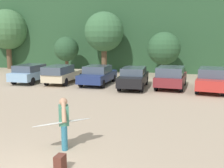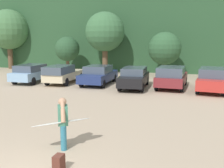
# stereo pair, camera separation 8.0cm
# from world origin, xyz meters

# --- Properties ---
(hillside_ridge) EXTENTS (108.00, 12.00, 8.90)m
(hillside_ridge) POSITION_xyz_m (0.00, 29.14, 4.45)
(hillside_ridge) COLOR #284C2D
(hillside_ridge) RESTS_ON ground_plane
(tree_left) EXTENTS (4.79, 4.79, 7.15)m
(tree_left) POSITION_xyz_m (-17.31, 22.43, 4.72)
(tree_left) COLOR brown
(tree_left) RESTS_ON ground_plane
(tree_right) EXTENTS (2.63, 2.63, 3.87)m
(tree_right) POSITION_xyz_m (-8.71, 20.65, 2.54)
(tree_right) COLOR brown
(tree_right) RESTS_ON ground_plane
(tree_far_right) EXTENTS (4.02, 4.02, 6.36)m
(tree_far_right) POSITION_xyz_m (-4.53, 20.82, 4.31)
(tree_far_right) COLOR brown
(tree_far_right) RESTS_ON ground_plane
(tree_center_left) EXTENTS (3.14, 3.14, 4.28)m
(tree_center_left) POSITION_xyz_m (1.58, 20.49, 2.70)
(tree_center_left) COLOR brown
(tree_center_left) RESTS_ON ground_plane
(parked_car_sky_blue) EXTENTS (1.94, 4.83, 1.51)m
(parked_car_sky_blue) POSITION_xyz_m (-8.69, 13.98, 0.79)
(parked_car_sky_blue) COLOR #84ADD1
(parked_car_sky_blue) RESTS_ON ground_plane
(parked_car_champagne) EXTENTS (1.98, 4.90, 1.51)m
(parked_car_champagne) POSITION_xyz_m (-5.98, 14.09, 0.80)
(parked_car_champagne) COLOR beige
(parked_car_champagne) RESTS_ON ground_plane
(parked_car_navy) EXTENTS (2.00, 4.75, 1.51)m
(parked_car_navy) POSITION_xyz_m (-3.00, 14.47, 0.78)
(parked_car_navy) COLOR navy
(parked_car_navy) RESTS_ON ground_plane
(parked_car_black) EXTENTS (2.01, 4.85, 1.53)m
(parked_car_black) POSITION_xyz_m (0.09, 13.69, 0.82)
(parked_car_black) COLOR black
(parked_car_black) RESTS_ON ground_plane
(parked_car_maroon) EXTENTS (2.14, 4.59, 1.63)m
(parked_car_maroon) POSITION_xyz_m (2.75, 14.34, 0.86)
(parked_car_maroon) COLOR maroon
(parked_car_maroon) RESTS_ON ground_plane
(parked_car_red) EXTENTS (2.24, 4.77, 1.62)m
(parked_car_red) POSITION_xyz_m (5.53, 14.01, 0.85)
(parked_car_red) COLOR #B72D28
(parked_car_red) RESTS_ON ground_plane
(person_adult) EXTENTS (0.54, 0.82, 1.72)m
(person_adult) POSITION_xyz_m (0.18, 1.99, 0.97)
(person_adult) COLOR teal
(person_adult) RESTS_ON ground_plane
(surfboard_white) EXTENTS (1.82, 1.82, 0.23)m
(surfboard_white) POSITION_xyz_m (0.14, 2.00, 0.89)
(surfboard_white) COLOR white
(backpack_dropped) EXTENTS (0.24, 0.34, 0.45)m
(backpack_dropped) POSITION_xyz_m (0.75, 0.56, 0.22)
(backpack_dropped) COLOR #592D23
(backpack_dropped) RESTS_ON ground_plane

